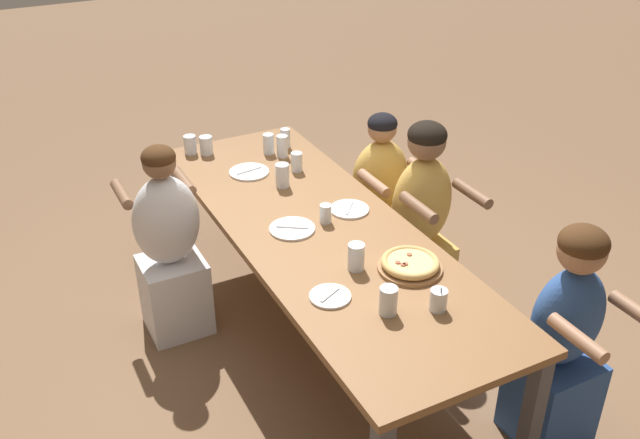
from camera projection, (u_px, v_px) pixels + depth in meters
The scene contains 22 objects.
ground_plane at pixel (320, 343), 3.99m from camera, with size 18.00×18.00×0.00m, color brown.
dining_table at pixel (320, 240), 3.65m from camera, with size 2.58×0.87×0.75m.
pizza_board_main at pixel (410, 264), 3.28m from camera, with size 0.30×0.30×0.06m.
empty_plate_a at pixel (249, 172), 4.16m from camera, with size 0.23×0.23×0.02m.
empty_plate_b at pixel (349, 209), 3.77m from camera, with size 0.21×0.21×0.02m.
empty_plate_c at pixel (330, 296), 3.10m from camera, with size 0.18×0.18×0.02m.
empty_plate_d at pixel (292, 229), 3.60m from camera, with size 0.23×0.23×0.02m.
cocktail_glass_blue at pixel (438, 301), 3.01m from camera, with size 0.08×0.08×0.12m.
drinking_glass_a at pixel (388, 302), 2.98m from camera, with size 0.08×0.08×0.13m.
drinking_glass_b at pixel (297, 162), 4.16m from camera, with size 0.07×0.07×0.11m.
drinking_glass_c at pixel (190, 146), 4.38m from camera, with size 0.08×0.08×0.12m.
drinking_glass_d at pixel (282, 147), 4.34m from camera, with size 0.07×0.07×0.13m.
drinking_glass_e at pixel (269, 145), 4.38m from camera, with size 0.07×0.07×0.13m.
drinking_glass_f at pixel (326, 214), 3.65m from camera, with size 0.06×0.06×0.10m.
drinking_glass_g at pixel (285, 139), 4.45m from camera, with size 0.06×0.06×0.12m.
drinking_glass_h at pixel (282, 177), 3.99m from camera, with size 0.08×0.08×0.14m.
drinking_glass_i at pixel (356, 258), 3.27m from camera, with size 0.08×0.08×0.13m.
drinking_glass_j at pixel (206, 146), 4.37m from camera, with size 0.08×0.08×0.11m.
diner_far_right at pixel (562, 346), 3.16m from camera, with size 0.51×0.40×1.14m.
diner_far_center at pixel (420, 228), 4.01m from camera, with size 0.51×0.40×1.19m.
diner_far_midleft at pixel (379, 205), 4.38m from camera, with size 0.51×0.40×1.08m.
diner_near_midleft at pixel (170, 251), 3.87m from camera, with size 0.51×0.40×1.14m.
Camera 1 is at (2.77, -1.42, 2.60)m, focal length 40.00 mm.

